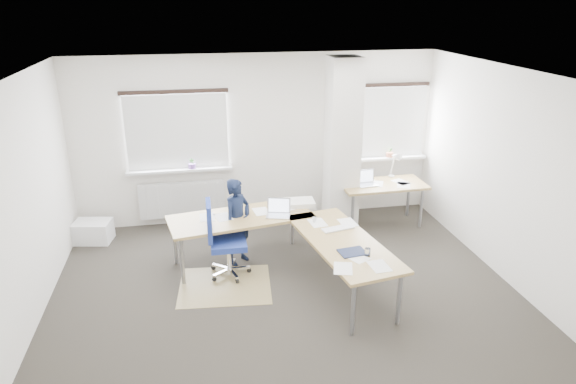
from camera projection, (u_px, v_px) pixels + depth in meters
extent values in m
plane|color=#2B2622|center=(285.00, 291.00, 6.73)|extent=(6.00, 6.00, 0.00)
cube|color=silver|center=(258.00, 139.00, 8.53)|extent=(6.00, 0.04, 2.80)
cube|color=silver|center=(344.00, 306.00, 3.94)|extent=(6.00, 0.04, 2.80)
cube|color=silver|center=(20.00, 210.00, 5.71)|extent=(0.04, 5.00, 2.80)
cube|color=silver|center=(508.00, 177.00, 6.76)|extent=(0.04, 5.00, 2.80)
cube|color=white|center=(285.00, 75.00, 5.73)|extent=(6.00, 5.00, 0.04)
cube|color=silver|center=(342.00, 145.00, 8.25)|extent=(0.50, 0.50, 2.78)
cube|color=white|center=(177.00, 132.00, 8.20)|extent=(1.60, 0.04, 1.20)
cube|color=white|center=(177.00, 132.00, 8.16)|extent=(1.60, 0.02, 1.20)
cube|color=white|center=(180.00, 170.00, 8.36)|extent=(1.70, 0.20, 0.04)
cube|color=white|center=(390.00, 122.00, 8.83)|extent=(1.20, 0.04, 1.20)
cube|color=white|center=(391.00, 122.00, 8.79)|extent=(1.20, 0.02, 1.20)
cube|color=white|center=(389.00, 158.00, 8.99)|extent=(1.30, 0.20, 0.04)
cube|color=white|center=(182.00, 199.00, 8.57)|extent=(1.40, 0.10, 0.60)
cylinder|color=#76479D|center=(192.00, 166.00, 8.35)|extent=(0.12, 0.12, 0.08)
imported|color=#285923|center=(192.00, 163.00, 8.34)|extent=(0.09, 0.06, 0.17)
cylinder|color=#B46445|center=(390.00, 155.00, 8.95)|extent=(0.12, 0.12, 0.08)
imported|color=#285923|center=(390.00, 152.00, 8.93)|extent=(0.09, 0.07, 0.17)
cube|color=olive|center=(225.00, 286.00, 6.86)|extent=(1.30, 1.13, 0.01)
cube|color=white|center=(93.00, 231.00, 8.06)|extent=(0.62, 0.49, 0.33)
cube|color=olive|center=(241.00, 217.00, 7.22)|extent=(2.11, 1.14, 0.04)
cube|color=olive|center=(342.00, 242.00, 6.51)|extent=(1.14, 2.11, 0.04)
cylinder|color=gray|center=(182.00, 261.00, 6.79)|extent=(0.05, 0.05, 0.69)
cylinder|color=gray|center=(175.00, 242.00, 7.32)|extent=(0.05, 0.05, 0.69)
cylinder|color=gray|center=(292.00, 223.00, 7.91)|extent=(0.05, 0.05, 0.69)
cylinder|color=gray|center=(353.00, 309.00, 5.75)|extent=(0.05, 0.05, 0.69)
cylinder|color=gray|center=(399.00, 298.00, 5.95)|extent=(0.05, 0.05, 0.69)
cylinder|color=gray|center=(332.00, 235.00, 7.52)|extent=(0.05, 0.05, 0.69)
cube|color=#B7B7BC|center=(278.00, 216.00, 7.21)|extent=(0.38, 0.31, 0.01)
cube|color=#B7B7BC|center=(279.00, 205.00, 7.28)|extent=(0.33, 0.13, 0.22)
cube|color=silver|center=(279.00, 205.00, 7.28)|extent=(0.29, 0.11, 0.19)
cube|color=white|center=(338.00, 228.00, 6.81)|extent=(0.46, 0.24, 0.02)
cube|color=#121933|center=(352.00, 252.00, 6.19)|extent=(0.35, 0.28, 0.01)
cube|color=silver|center=(299.00, 203.00, 7.59)|extent=(0.47, 0.35, 0.07)
imported|color=white|center=(314.00, 220.00, 7.02)|extent=(0.09, 0.09, 0.07)
cylinder|color=silver|center=(368.00, 252.00, 6.09)|extent=(0.07, 0.07, 0.10)
cube|color=olive|center=(383.00, 185.00, 8.48)|extent=(1.42, 0.74, 0.04)
cylinder|color=gray|center=(352.00, 214.00, 8.26)|extent=(0.05, 0.05, 0.69)
cylinder|color=gray|center=(421.00, 208.00, 8.50)|extent=(0.05, 0.05, 0.69)
cylinder|color=gray|center=(343.00, 203.00, 8.72)|extent=(0.05, 0.05, 0.69)
cylinder|color=gray|center=(408.00, 197.00, 8.96)|extent=(0.05, 0.05, 0.69)
cube|color=#B7B7BC|center=(367.00, 185.00, 8.39)|extent=(0.35, 0.27, 0.01)
cube|color=#B7B7BC|center=(365.00, 176.00, 8.46)|extent=(0.33, 0.08, 0.22)
cube|color=silver|center=(365.00, 176.00, 8.46)|extent=(0.29, 0.06, 0.19)
cylinder|color=white|center=(392.00, 176.00, 8.79)|extent=(0.10, 0.10, 0.02)
cylinder|color=white|center=(392.00, 166.00, 8.73)|extent=(0.02, 0.16, 0.38)
cylinder|color=white|center=(396.00, 155.00, 8.54)|extent=(0.02, 0.29, 0.13)
cone|color=white|center=(399.00, 159.00, 8.42)|extent=(0.14, 0.16, 0.17)
cube|color=navy|center=(228.00, 243.00, 6.98)|extent=(0.49, 0.49, 0.08)
cube|color=navy|center=(209.00, 221.00, 6.81)|extent=(0.07, 0.42, 0.52)
cylinder|color=silver|center=(229.00, 256.00, 7.05)|extent=(0.06, 0.06, 0.35)
cylinder|color=black|center=(249.00, 270.00, 7.18)|extent=(0.06, 0.03, 0.06)
cylinder|color=black|center=(234.00, 263.00, 7.39)|extent=(0.05, 0.07, 0.06)
cylinder|color=black|center=(213.00, 268.00, 7.25)|extent=(0.07, 0.06, 0.06)
cylinder|color=black|center=(214.00, 279.00, 6.96)|extent=(0.07, 0.06, 0.06)
cylinder|color=black|center=(237.00, 281.00, 6.91)|extent=(0.05, 0.07, 0.06)
imported|color=black|center=(238.00, 222.00, 7.27)|extent=(0.55, 0.54, 1.27)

